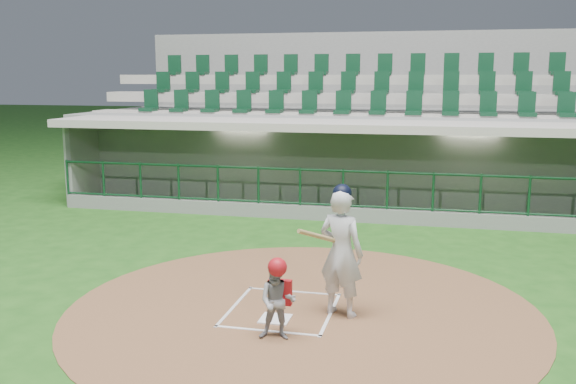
# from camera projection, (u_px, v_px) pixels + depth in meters

# --- Properties ---
(ground) EXTENTS (120.00, 120.00, 0.00)m
(ground) POSITION_uv_depth(u_px,v_px,m) (286.00, 304.00, 10.05)
(ground) COLOR #1D4E16
(ground) RESTS_ON ground
(dirt_circle) EXTENTS (7.20, 7.20, 0.01)m
(dirt_circle) POSITION_uv_depth(u_px,v_px,m) (302.00, 310.00, 9.79)
(dirt_circle) COLOR brown
(dirt_circle) RESTS_ON ground
(home_plate) EXTENTS (0.43, 0.43, 0.02)m
(home_plate) POSITION_uv_depth(u_px,v_px,m) (275.00, 319.00, 9.37)
(home_plate) COLOR white
(home_plate) RESTS_ON dirt_circle
(batter_box_chalk) EXTENTS (1.55, 1.80, 0.01)m
(batter_box_chalk) POSITION_uv_depth(u_px,v_px,m) (282.00, 310.00, 9.76)
(batter_box_chalk) COLOR silver
(batter_box_chalk) RESTS_ON ground
(dugout_structure) EXTENTS (16.40, 3.70, 3.00)m
(dugout_structure) POSITION_uv_depth(u_px,v_px,m) (351.00, 172.00, 17.40)
(dugout_structure) COLOR slate
(dugout_structure) RESTS_ON ground
(seating_deck) EXTENTS (17.00, 6.72, 5.15)m
(seating_deck) POSITION_uv_depth(u_px,v_px,m) (366.00, 143.00, 20.23)
(seating_deck) COLOR gray
(seating_deck) RESTS_ON ground
(batter) EXTENTS (0.94, 0.97, 1.98)m
(batter) POSITION_uv_depth(u_px,v_px,m) (341.00, 251.00, 9.40)
(batter) COLOR silver
(batter) RESTS_ON dirt_circle
(catcher) EXTENTS (0.55, 0.45, 1.14)m
(catcher) POSITION_uv_depth(u_px,v_px,m) (278.00, 299.00, 8.60)
(catcher) COLOR gray
(catcher) RESTS_ON dirt_circle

